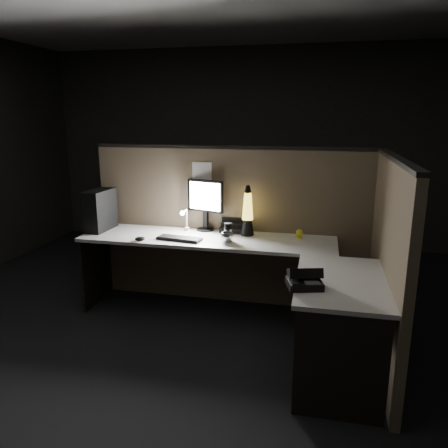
% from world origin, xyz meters
% --- Properties ---
extents(floor, '(6.00, 6.00, 0.00)m').
position_xyz_m(floor, '(0.00, 0.00, 0.00)').
color(floor, black).
rests_on(floor, ground).
extents(room_shell, '(6.00, 6.00, 6.00)m').
position_xyz_m(room_shell, '(0.00, 0.00, 1.62)').
color(room_shell, silver).
rests_on(room_shell, ground).
extents(partition_back, '(2.66, 0.06, 1.50)m').
position_xyz_m(partition_back, '(0.00, 0.93, 0.75)').
color(partition_back, brown).
rests_on(partition_back, ground).
extents(partition_right, '(0.06, 1.66, 1.50)m').
position_xyz_m(partition_right, '(1.33, 0.10, 0.75)').
color(partition_right, brown).
rests_on(partition_right, ground).
extents(desk, '(2.60, 1.60, 0.73)m').
position_xyz_m(desk, '(0.18, 0.25, 0.58)').
color(desk, beige).
rests_on(desk, ground).
extents(pc_tower, '(0.19, 0.38, 0.39)m').
position_xyz_m(pc_tower, '(-1.22, 0.64, 0.92)').
color(pc_tower, black).
rests_on(pc_tower, desk).
extents(monitor, '(0.37, 0.17, 0.48)m').
position_xyz_m(monitor, '(-0.23, 0.86, 1.02)').
color(monitor, black).
rests_on(monitor, desk).
extents(keyboard, '(0.41, 0.19, 0.02)m').
position_xyz_m(keyboard, '(-0.37, 0.47, 0.74)').
color(keyboard, black).
rests_on(keyboard, desk).
extents(mouse, '(0.11, 0.10, 0.04)m').
position_xyz_m(mouse, '(-0.70, 0.37, 0.75)').
color(mouse, black).
rests_on(mouse, desk).
extents(clip_lamp, '(0.04, 0.17, 0.22)m').
position_xyz_m(clip_lamp, '(-0.40, 0.74, 0.86)').
color(clip_lamp, white).
rests_on(clip_lamp, desk).
extents(organizer, '(0.26, 0.23, 0.19)m').
position_xyz_m(organizer, '(0.04, 0.88, 0.77)').
color(organizer, black).
rests_on(organizer, desk).
extents(lava_lamp, '(0.12, 0.12, 0.46)m').
position_xyz_m(lava_lamp, '(0.19, 0.77, 0.92)').
color(lava_lamp, black).
rests_on(lava_lamp, desk).
extents(travel_mug, '(0.07, 0.07, 0.16)m').
position_xyz_m(travel_mug, '(0.06, 0.52, 0.81)').
color(travel_mug, black).
rests_on(travel_mug, desk).
extents(steel_mug, '(0.15, 0.15, 0.09)m').
position_xyz_m(steel_mug, '(0.06, 0.50, 0.77)').
color(steel_mug, silver).
rests_on(steel_mug, desk).
extents(figurine, '(0.06, 0.06, 0.06)m').
position_xyz_m(figurine, '(0.67, 0.74, 0.78)').
color(figurine, yellow).
rests_on(figurine, desk).
extents(pinned_paper, '(0.19, 0.00, 0.27)m').
position_xyz_m(pinned_paper, '(-0.27, 0.90, 1.24)').
color(pinned_paper, white).
rests_on(pinned_paper, partition_back).
extents(desk_phone, '(0.26, 0.26, 0.13)m').
position_xyz_m(desk_phone, '(0.76, -0.38, 0.78)').
color(desk_phone, black).
rests_on(desk_phone, desk).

